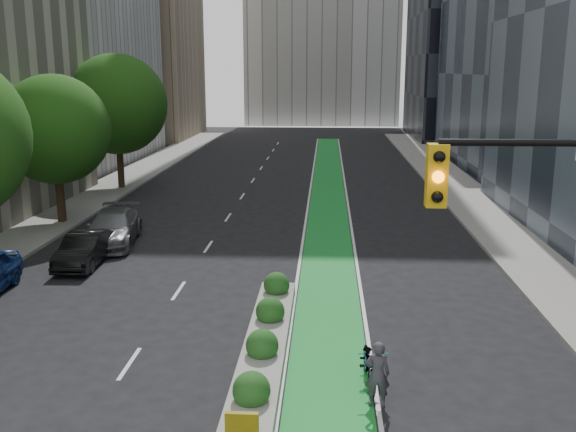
# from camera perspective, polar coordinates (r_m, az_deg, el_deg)

# --- Properties ---
(sidewalk_left) EXTENTS (3.60, 90.00, 0.15)m
(sidewalk_left) POSITION_cam_1_polar(r_m,az_deg,el_deg) (38.85, -18.81, 0.51)
(sidewalk_left) COLOR gray
(sidewalk_left) RESTS_ON ground
(sidewalk_right) EXTENTS (3.60, 90.00, 0.15)m
(sidewalk_right) POSITION_cam_1_polar(r_m,az_deg,el_deg) (37.05, 17.32, 0.04)
(sidewalk_right) COLOR gray
(sidewalk_right) RESTS_ON ground
(bike_lane_paint) EXTENTS (2.20, 70.00, 0.01)m
(bike_lane_paint) POSITION_cam_1_polar(r_m,az_deg,el_deg) (40.87, 3.58, 1.68)
(bike_lane_paint) COLOR #1A9233
(bike_lane_paint) RESTS_ON ground
(building_tan_far) EXTENTS (14.00, 16.00, 26.00)m
(building_tan_far) POSITION_cam_1_polar(r_m,az_deg,el_deg) (79.61, -13.79, 16.20)
(building_tan_far) COLOR tan
(building_tan_far) RESTS_ON ground
(building_dark_end) EXTENTS (14.00, 18.00, 28.00)m
(building_dark_end) POSITION_cam_1_polar(r_m,az_deg,el_deg) (80.17, 16.52, 16.74)
(building_dark_end) COLOR black
(building_dark_end) RESTS_ON ground
(tree_midfar) EXTENTS (5.60, 5.60, 7.76)m
(tree_midfar) POSITION_cam_1_polar(r_m,az_deg,el_deg) (35.09, -20.00, 7.23)
(tree_midfar) COLOR black
(tree_midfar) RESTS_ON ground
(tree_far) EXTENTS (6.60, 6.60, 9.00)m
(tree_far) POSITION_cam_1_polar(r_m,az_deg,el_deg) (44.38, -14.97, 9.57)
(tree_far) COLOR black
(tree_far) RESTS_ON ground
(median_planter) EXTENTS (1.20, 10.26, 1.10)m
(median_planter) POSITION_cam_1_polar(r_m,az_deg,el_deg) (18.81, -1.98, -10.89)
(median_planter) COLOR gray
(median_planter) RESTS_ON ground
(bicycle) EXTENTS (0.87, 2.18, 1.13)m
(bicycle) POSITION_cam_1_polar(r_m,az_deg,el_deg) (17.08, 7.30, -12.86)
(bicycle) COLOR gray
(bicycle) RESTS_ON ground
(cyclist) EXTENTS (0.61, 0.40, 1.67)m
(cyclist) POSITION_cam_1_polar(r_m,az_deg,el_deg) (15.96, 7.95, -13.74)
(cyclist) COLOR #3A3640
(cyclist) RESTS_ON ground
(parked_car_left_mid) EXTENTS (1.59, 4.17, 1.36)m
(parked_car_left_mid) POSITION_cam_1_polar(r_m,az_deg,el_deg) (27.91, -17.65, -2.83)
(parked_car_left_mid) COLOR black
(parked_car_left_mid) RESTS_ON ground
(parked_car_left_far) EXTENTS (2.85, 5.53, 1.54)m
(parked_car_left_far) POSITION_cam_1_polar(r_m,az_deg,el_deg) (30.86, -15.30, -1.02)
(parked_car_left_far) COLOR #545658
(parked_car_left_far) RESTS_ON ground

